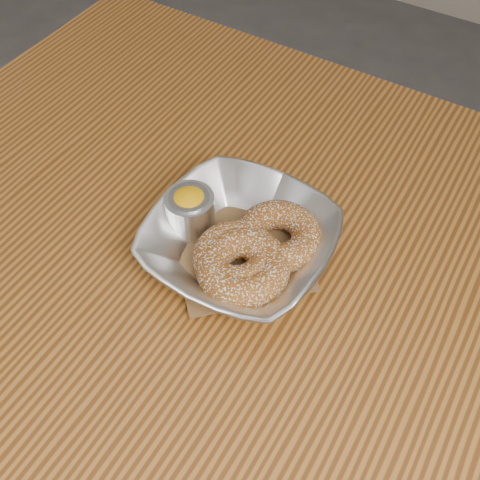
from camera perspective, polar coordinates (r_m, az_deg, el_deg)
The scene contains 7 objects.
table at distance 0.71m, azimuth 6.54°, elevation -9.61°, with size 1.20×0.80×0.75m.
serving_bowl at distance 0.63m, azimuth -0.00°, elevation -0.27°, with size 0.21×0.21×0.05m, color silver.
parchment at distance 0.64m, azimuth -0.00°, elevation -1.16°, with size 0.14×0.14×0.00m, color brown.
donut_back at distance 0.63m, azimuth 3.92°, elevation 0.41°, with size 0.10×0.10×0.03m, color brown.
donut_front at distance 0.61m, azimuth -0.35°, elevation -1.75°, with size 0.10×0.10×0.03m, color brown.
donut_extra at distance 0.60m, azimuth 0.31°, elevation -2.79°, with size 0.10×0.10×0.04m, color brown.
ramekin at distance 0.65m, azimuth -5.08°, elevation 3.11°, with size 0.06×0.06×0.06m.
Camera 1 is at (0.11, -0.33, 1.27)m, focal length 42.00 mm.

